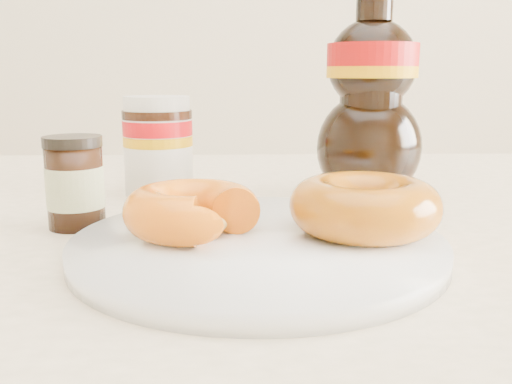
{
  "coord_description": "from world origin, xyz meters",
  "views": [
    {
      "loc": [
        -0.04,
        -0.34,
        0.88
      ],
      "look_at": [
        -0.02,
        0.1,
        0.79
      ],
      "focal_mm": 40.0,
      "sensor_mm": 36.0,
      "label": 1
    }
  ],
  "objects_px": {
    "dark_jar": "(75,183)",
    "syrup_bottle": "(371,94)",
    "plate": "(258,245)",
    "donut_bitten": "(192,210)",
    "donut_whole": "(365,206)",
    "dining_table": "(286,331)",
    "nutella_jar": "(158,142)"
  },
  "relations": [
    {
      "from": "dark_jar",
      "to": "syrup_bottle",
      "type": "bearing_deg",
      "value": 23.4
    },
    {
      "from": "plate",
      "to": "dark_jar",
      "type": "relative_size",
      "value": 3.45
    },
    {
      "from": "donut_bitten",
      "to": "dark_jar",
      "type": "height_order",
      "value": "dark_jar"
    },
    {
      "from": "plate",
      "to": "donut_whole",
      "type": "height_order",
      "value": "donut_whole"
    },
    {
      "from": "dining_table",
      "to": "donut_bitten",
      "type": "height_order",
      "value": "donut_bitten"
    },
    {
      "from": "donut_bitten",
      "to": "donut_whole",
      "type": "relative_size",
      "value": 0.9
    },
    {
      "from": "nutella_jar",
      "to": "donut_bitten",
      "type": "bearing_deg",
      "value": -75.47
    },
    {
      "from": "dining_table",
      "to": "plate",
      "type": "height_order",
      "value": "plate"
    },
    {
      "from": "donut_bitten",
      "to": "dark_jar",
      "type": "distance_m",
      "value": 0.12
    },
    {
      "from": "nutella_jar",
      "to": "syrup_bottle",
      "type": "bearing_deg",
      "value": -4.62
    },
    {
      "from": "nutella_jar",
      "to": "dark_jar",
      "type": "relative_size",
      "value": 1.35
    },
    {
      "from": "nutella_jar",
      "to": "plate",
      "type": "bearing_deg",
      "value": -64.92
    },
    {
      "from": "plate",
      "to": "dark_jar",
      "type": "bearing_deg",
      "value": 152.49
    },
    {
      "from": "donut_bitten",
      "to": "nutella_jar",
      "type": "bearing_deg",
      "value": 106.76
    },
    {
      "from": "donut_bitten",
      "to": "syrup_bottle",
      "type": "relative_size",
      "value": 0.47
    },
    {
      "from": "dining_table",
      "to": "nutella_jar",
      "type": "relative_size",
      "value": 13.61
    },
    {
      "from": "plate",
      "to": "donut_bitten",
      "type": "relative_size",
      "value": 2.67
    },
    {
      "from": "donut_whole",
      "to": "donut_bitten",
      "type": "bearing_deg",
      "value": -179.46
    },
    {
      "from": "nutella_jar",
      "to": "dining_table",
      "type": "bearing_deg",
      "value": -52.63
    },
    {
      "from": "donut_whole",
      "to": "syrup_bottle",
      "type": "xyz_separation_m",
      "value": [
        0.04,
        0.18,
        0.07
      ]
    },
    {
      "from": "nutella_jar",
      "to": "dark_jar",
      "type": "xyz_separation_m",
      "value": [
        -0.05,
        -0.13,
        -0.02
      ]
    },
    {
      "from": "nutella_jar",
      "to": "dark_jar",
      "type": "distance_m",
      "value": 0.14
    },
    {
      "from": "syrup_bottle",
      "to": "dining_table",
      "type": "bearing_deg",
      "value": -123.46
    },
    {
      "from": "plate",
      "to": "nutella_jar",
      "type": "relative_size",
      "value": 2.56
    },
    {
      "from": "dining_table",
      "to": "dark_jar",
      "type": "xyz_separation_m",
      "value": [
        -0.17,
        0.03,
        0.12
      ]
    },
    {
      "from": "donut_bitten",
      "to": "nutella_jar",
      "type": "height_order",
      "value": "nutella_jar"
    },
    {
      "from": "donut_bitten",
      "to": "dark_jar",
      "type": "relative_size",
      "value": 1.29
    },
    {
      "from": "donut_whole",
      "to": "dining_table",
      "type": "bearing_deg",
      "value": 144.23
    },
    {
      "from": "syrup_bottle",
      "to": "nutella_jar",
      "type": "bearing_deg",
      "value": 175.38
    },
    {
      "from": "donut_bitten",
      "to": "syrup_bottle",
      "type": "bearing_deg",
      "value": 49.98
    },
    {
      "from": "nutella_jar",
      "to": "syrup_bottle",
      "type": "distance_m",
      "value": 0.23
    },
    {
      "from": "dining_table",
      "to": "nutella_jar",
      "type": "bearing_deg",
      "value": 127.37
    }
  ]
}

